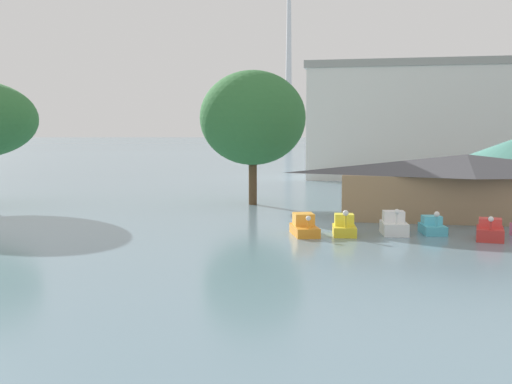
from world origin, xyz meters
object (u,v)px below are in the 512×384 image
(pedal_boat_red, at_px, (490,231))
(boathouse, at_px, (466,186))
(pedal_boat_white, at_px, (394,225))
(shoreline_tree_mid, at_px, (253,118))
(pedal_boat_orange, at_px, (304,227))
(pedal_boat_cyan, at_px, (432,226))
(background_building_block, at_px, (441,121))
(pedal_boat_yellow, at_px, (344,227))

(pedal_boat_red, distance_m, boathouse, 8.45)
(pedal_boat_white, distance_m, pedal_boat_red, 5.68)
(pedal_boat_white, bearing_deg, shoreline_tree_mid, -146.89)
(pedal_boat_orange, bearing_deg, pedal_boat_cyan, 86.89)
(shoreline_tree_mid, bearing_deg, pedal_boat_orange, -67.52)
(boathouse, height_order, background_building_block, background_building_block)
(background_building_block, bearing_deg, pedal_boat_white, -99.02)
(pedal_boat_orange, xyz_separation_m, pedal_boat_cyan, (7.98, 2.06, -0.07))
(pedal_boat_white, distance_m, pedal_boat_cyan, 2.55)
(pedal_boat_yellow, height_order, pedal_boat_cyan, pedal_boat_yellow)
(pedal_boat_orange, relative_size, shoreline_tree_mid, 0.27)
(pedal_boat_white, distance_m, background_building_block, 50.73)
(pedal_boat_yellow, bearing_deg, background_building_block, 160.99)
(pedal_boat_yellow, xyz_separation_m, pedal_boat_white, (3.07, 0.98, 0.06))
(pedal_boat_yellow, height_order, pedal_boat_white, pedal_boat_white)
(pedal_boat_red, height_order, boathouse, boathouse)
(pedal_boat_yellow, distance_m, pedal_boat_cyan, 5.77)
(pedal_boat_cyan, height_order, shoreline_tree_mid, shoreline_tree_mid)
(pedal_boat_orange, height_order, boathouse, boathouse)
(pedal_boat_white, xyz_separation_m, boathouse, (5.37, 7.31, 1.96))
(pedal_boat_orange, bearing_deg, pedal_boat_red, 74.53)
(shoreline_tree_mid, bearing_deg, pedal_boat_cyan, -42.91)
(boathouse, bearing_deg, pedal_boat_white, -126.27)
(pedal_boat_orange, height_order, pedal_boat_red, pedal_boat_red)
(pedal_boat_white, xyz_separation_m, pedal_boat_cyan, (2.43, 0.76, -0.13))
(shoreline_tree_mid, bearing_deg, pedal_boat_yellow, -59.56)
(pedal_boat_cyan, bearing_deg, pedal_boat_yellow, -81.46)
(boathouse, bearing_deg, pedal_boat_cyan, -114.16)
(boathouse, bearing_deg, shoreline_tree_mid, 158.57)
(pedal_boat_red, bearing_deg, pedal_boat_orange, -78.99)
(pedal_boat_red, relative_size, background_building_block, 0.07)
(pedal_boat_yellow, xyz_separation_m, boathouse, (8.44, 8.29, 2.01))
(pedal_boat_orange, distance_m, pedal_boat_cyan, 8.24)
(pedal_boat_red, height_order, background_building_block, background_building_block)
(pedal_boat_orange, xyz_separation_m, shoreline_tree_mid, (-6.37, 15.40, 7.21))
(background_building_block, bearing_deg, pedal_boat_orange, -104.78)
(pedal_boat_orange, distance_m, pedal_boat_yellow, 2.51)
(pedal_boat_yellow, distance_m, shoreline_tree_mid, 18.92)
(pedal_boat_cyan, relative_size, boathouse, 0.13)
(boathouse, relative_size, shoreline_tree_mid, 1.61)
(pedal_boat_yellow, height_order, background_building_block, background_building_block)
(pedal_boat_red, relative_size, boathouse, 0.14)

